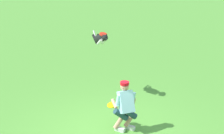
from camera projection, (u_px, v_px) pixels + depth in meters
name	position (u px, v px, depth m)	size (l,w,h in m)	color
ground_plane	(106.00, 134.00, 8.80)	(60.00, 60.00, 0.00)	#529637
person	(125.00, 105.00, 8.73)	(0.71, 0.59, 1.29)	silver
dog	(100.00, 39.00, 10.44)	(0.86, 0.62, 0.45)	black
frisbee_flying	(103.00, 34.00, 10.18)	(0.23, 0.23, 0.02)	red
frisbee_held	(112.00, 105.00, 8.95)	(0.24, 0.24, 0.02)	yellow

